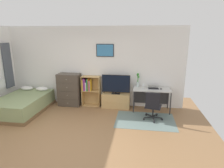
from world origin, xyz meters
TOP-DOWN VIEW (x-y plane):
  - ground_plane at (0.00, 0.00)m, footprint 7.20×7.20m
  - wall_back_with_posters at (0.00, 2.43)m, footprint 6.12×0.09m
  - area_rug at (1.80, 1.27)m, footprint 1.70×1.20m
  - bed at (-2.10, 1.38)m, footprint 1.31×1.98m
  - dresser at (-0.81, 2.15)m, footprint 0.77×0.46m
  - bookshelf at (-0.11, 2.22)m, footprint 0.63×0.30m
  - tv_stand at (0.82, 2.17)m, footprint 0.94×0.41m
  - television at (0.82, 2.15)m, footprint 0.94×0.16m
  - desk at (2.00, 2.15)m, footprint 1.19×0.60m
  - office_chair at (2.00, 1.32)m, footprint 0.58×0.57m
  - laptop at (2.03, 2.14)m, footprint 0.39×0.41m
  - computer_mouse at (2.27, 2.04)m, footprint 0.06×0.10m
  - bamboo_vase at (1.53, 2.26)m, footprint 0.10×0.10m
  - wine_glass at (1.72, 2.03)m, footprint 0.07×0.07m

SIDE VIEW (x-z plane):
  - ground_plane at x=0.00m, z-range 0.00..0.00m
  - area_rug at x=1.80m, z-range 0.00..0.01m
  - tv_stand at x=0.82m, z-range 0.00..0.49m
  - bed at x=-2.10m, z-range -0.06..0.58m
  - office_chair at x=2.00m, z-range 0.03..0.89m
  - dresser at x=-0.81m, z-range 0.00..1.13m
  - desk at x=2.00m, z-range 0.23..0.97m
  - bookshelf at x=-0.11m, z-range 0.10..1.15m
  - computer_mouse at x=2.27m, z-range 0.74..0.77m
  - laptop at x=2.03m, z-range 0.72..0.88m
  - television at x=0.82m, z-range 0.50..1.14m
  - wine_glass at x=1.72m, z-range 0.78..0.96m
  - bamboo_vase at x=1.53m, z-range 0.73..1.18m
  - wall_back_with_posters at x=0.00m, z-range 0.00..2.70m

